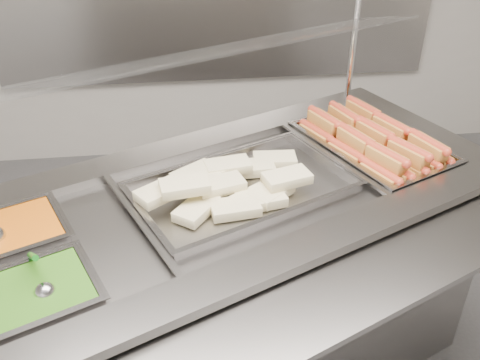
{
  "coord_description": "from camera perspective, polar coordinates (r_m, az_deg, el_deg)",
  "views": [
    {
      "loc": [
        -0.28,
        -1.19,
        2.05
      ],
      "look_at": [
        -0.08,
        0.42,
        1.02
      ],
      "focal_mm": 40.0,
      "sensor_mm": 36.0,
      "label": 1
    }
  ],
  "objects": [
    {
      "name": "pan_beans",
      "position": [
        1.89,
        -23.28,
        -6.03
      ],
      "size": [
        0.41,
        0.38,
        0.11
      ],
      "color": "gray",
      "rests_on": "steam_counter"
    },
    {
      "name": "pan_hotdogs",
      "position": [
        2.3,
        13.77,
        2.93
      ],
      "size": [
        0.6,
        0.71,
        0.11
      ],
      "color": "gray",
      "rests_on": "steam_counter"
    },
    {
      "name": "pan_peas",
      "position": [
        1.64,
        -21.09,
        -12.2
      ],
      "size": [
        0.41,
        0.38,
        0.11
      ],
      "color": "gray",
      "rests_on": "steam_counter"
    },
    {
      "name": "sneeze_guard",
      "position": [
        1.91,
        -5.32,
        12.57
      ],
      "size": [
        1.8,
        1.05,
        0.49
      ],
      "color": "silver",
      "rests_on": "steam_counter"
    },
    {
      "name": "steam_counter",
      "position": [
        2.22,
        -1.25,
        -11.92
      ],
      "size": [
        2.28,
        1.7,
        1.0
      ],
      "color": "slate",
      "rests_on": "ground"
    },
    {
      "name": "tray_rail",
      "position": [
        1.58,
        9.2,
        -12.54
      ],
      "size": [
        1.94,
        1.16,
        0.06
      ],
      "color": "gray",
      "rests_on": "steam_counter"
    },
    {
      "name": "tortilla_wraps",
      "position": [
        1.92,
        -0.97,
        -0.38
      ],
      "size": [
        0.64,
        0.45,
        0.11
      ],
      "color": "beige",
      "rests_on": "pan_wraps"
    },
    {
      "name": "hotdogs_in_buns",
      "position": [
        2.26,
        14.0,
        4.03
      ],
      "size": [
        0.54,
        0.63,
        0.13
      ],
      "color": "#A66122",
      "rests_on": "pan_hotdogs"
    },
    {
      "name": "serving_spoon",
      "position": [
        1.6,
        -20.28,
        -10.56
      ],
      "size": [
        0.11,
        0.19,
        0.15
      ],
      "color": "#B0AFB4",
      "rests_on": "pan_peas"
    },
    {
      "name": "pan_wraps",
      "position": [
        1.95,
        0.28,
        -1.26
      ],
      "size": [
        0.87,
        0.72,
        0.08
      ],
      "color": "gray",
      "rests_on": "steam_counter"
    }
  ]
}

